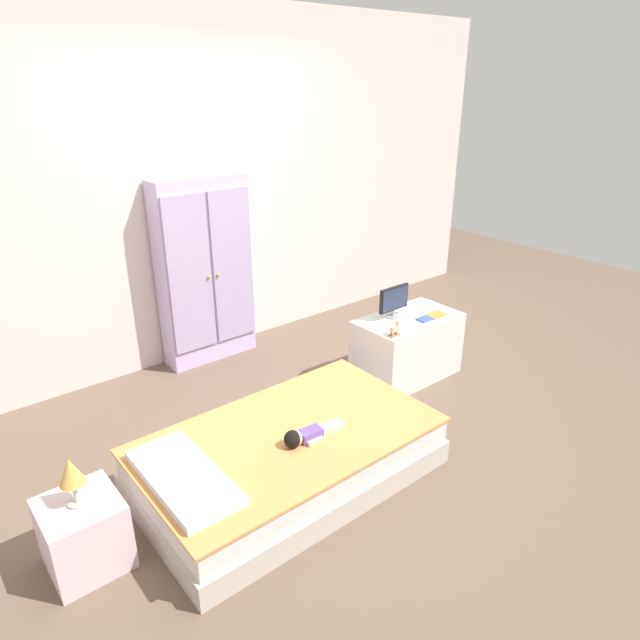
% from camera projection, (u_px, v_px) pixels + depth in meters
% --- Properties ---
extents(ground_plane, '(10.00, 10.00, 0.02)m').
position_uv_depth(ground_plane, '(324.00, 429.00, 3.74)').
color(ground_plane, brown).
extents(back_wall, '(6.40, 0.05, 2.70)m').
position_uv_depth(back_wall, '(194.00, 191.00, 4.32)').
color(back_wall, silver).
rests_on(back_wall, ground_plane).
extents(bed, '(1.68, 0.98, 0.31)m').
position_uv_depth(bed, '(289.00, 456.00, 3.21)').
color(bed, beige).
rests_on(bed, ground_plane).
extents(pillow, '(0.32, 0.70, 0.05)m').
position_uv_depth(pillow, '(184.00, 477.00, 2.76)').
color(pillow, silver).
rests_on(pillow, bed).
extents(doll, '(0.39, 0.14, 0.10)m').
position_uv_depth(doll, '(304.00, 436.00, 3.06)').
color(doll, '#6B4CB2').
rests_on(doll, bed).
extents(nightstand, '(0.35, 0.35, 0.36)m').
position_uv_depth(nightstand, '(84.00, 534.00, 2.63)').
color(nightstand, silver).
rests_on(nightstand, ground_plane).
extents(table_lamp, '(0.12, 0.12, 0.25)m').
position_uv_depth(table_lamp, '(71.00, 473.00, 2.49)').
color(table_lamp, '#B7B2AD').
rests_on(table_lamp, nightstand).
extents(wardrobe, '(0.74, 0.27, 1.49)m').
position_uv_depth(wardrobe, '(205.00, 272.00, 4.41)').
color(wardrobe, silver).
rests_on(wardrobe, ground_plane).
extents(tv_stand, '(0.80, 0.46, 0.50)m').
position_uv_depth(tv_stand, '(407.00, 347.00, 4.29)').
color(tv_stand, silver).
rests_on(tv_stand, ground_plane).
extents(tv_monitor, '(0.28, 0.10, 0.24)m').
position_uv_depth(tv_monitor, '(394.00, 300.00, 4.14)').
color(tv_monitor, '#99999E').
rests_on(tv_monitor, tv_stand).
extents(rocking_horse_toy, '(0.09, 0.04, 0.11)m').
position_uv_depth(rocking_horse_toy, '(395.00, 329.00, 3.88)').
color(rocking_horse_toy, '#8E6642').
rests_on(rocking_horse_toy, tv_stand).
extents(book_blue, '(0.12, 0.08, 0.01)m').
position_uv_depth(book_blue, '(425.00, 319.00, 4.15)').
color(book_blue, blue).
rests_on(book_blue, tv_stand).
extents(book_orange, '(0.15, 0.10, 0.01)m').
position_uv_depth(book_orange, '(436.00, 315.00, 4.23)').
color(book_orange, orange).
rests_on(book_orange, tv_stand).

